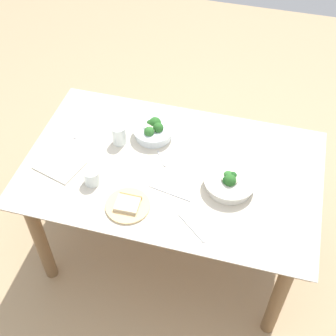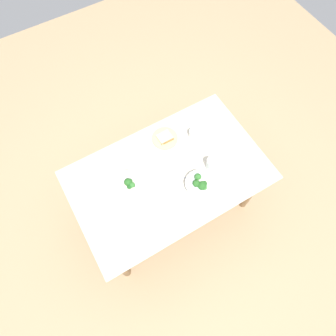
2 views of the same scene
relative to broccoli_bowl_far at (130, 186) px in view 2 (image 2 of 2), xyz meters
name	(u,v)px [view 2 (image 2 of 2)]	position (x,y,z in m)	size (l,w,h in m)	color
ground_plane	(168,205)	(0.29, -0.05, -0.76)	(6.00, 6.00, 0.00)	tan
dining_table	(169,180)	(0.29, -0.05, -0.14)	(1.45, 0.90, 0.72)	beige
broccoli_bowl_far	(130,186)	(0.00, 0.00, 0.00)	(0.25, 0.25, 0.10)	silver
broccoli_bowl_near	(200,184)	(0.44, -0.24, 0.01)	(0.21, 0.21, 0.10)	white
bread_side_plate	(165,138)	(0.43, 0.23, -0.02)	(0.21, 0.21, 0.03)	#D6B27A
water_glass_center	(194,134)	(0.63, 0.14, 0.00)	(0.08, 0.08, 0.08)	silver
water_glass_side	(211,164)	(0.60, -0.15, 0.02)	(0.07, 0.07, 0.10)	silver
fork_by_far_bowl	(237,152)	(0.85, -0.15, -0.03)	(0.04, 0.10, 0.00)	#B7B7BC
fork_by_near_bowl	(178,175)	(0.35, -0.09, -0.03)	(0.07, 0.09, 0.00)	#B7B7BC
table_knife_left	(128,152)	(0.12, 0.27, -0.03)	(0.19, 0.01, 0.00)	#B7B7BC
table_knife_right	(154,160)	(0.26, 0.11, -0.03)	(0.21, 0.01, 0.00)	#B7B7BC
napkin_folded_upper	(218,130)	(0.83, 0.08, -0.03)	(0.21, 0.17, 0.01)	#B1A997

